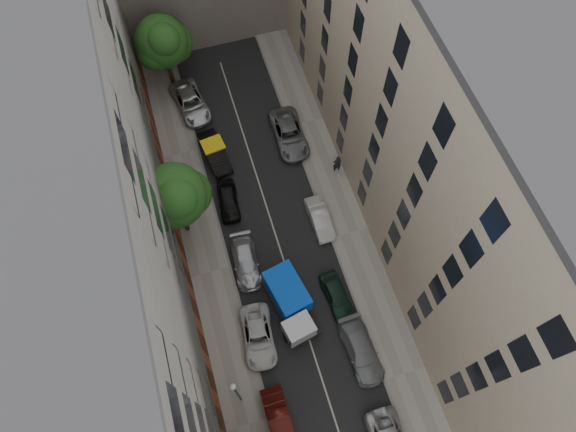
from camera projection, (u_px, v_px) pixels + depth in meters
name	position (u px, v px, depth m)	size (l,w,h in m)	color
ground	(281.00, 253.00, 39.02)	(120.00, 120.00, 0.00)	#4C4C49
road_surface	(281.00, 253.00, 39.02)	(8.00, 44.00, 0.02)	black
sidewalk_left	(211.00, 272.00, 38.25)	(3.00, 44.00, 0.15)	gray
sidewalk_right	(349.00, 233.00, 39.66)	(3.00, 44.00, 0.15)	gray
building_left	(91.00, 238.00, 28.64)	(8.00, 44.00, 20.00)	#4F4D4A
building_right	(451.00, 143.00, 31.47)	(8.00, 44.00, 20.00)	tan
tarp_truck	(290.00, 302.00, 35.90)	(3.11, 5.69, 2.47)	black
car_left_1	(279.00, 420.00, 33.12)	(1.47, 4.21, 1.39)	#4B110F
car_left_2	(258.00, 337.00, 35.55)	(2.16, 4.68, 1.30)	silver
car_left_3	(246.00, 262.00, 37.99)	(1.84, 4.53, 1.31)	#AEAFB3
car_left_4	(228.00, 201.00, 40.28)	(1.54, 3.82, 1.30)	black
car_left_5	(215.00, 153.00, 42.17)	(1.55, 4.46, 1.47)	black
car_left_6	(191.00, 103.00, 44.46)	(2.41, 5.22, 1.45)	silver
car_right_1	(361.00, 351.00, 35.06)	(1.98, 4.87, 1.41)	slate
car_right_2	(337.00, 296.00, 36.85)	(1.55, 3.85, 1.31)	#152F23
car_right_3	(320.00, 219.00, 39.59)	(1.35, 3.88, 1.28)	silver
car_right_4	(289.00, 134.00, 42.97)	(2.48, 5.39, 1.50)	slate
tree_mid	(176.00, 198.00, 35.07)	(4.93, 4.59, 7.80)	#382619
tree_far	(163.00, 44.00, 41.88)	(4.76, 4.39, 7.22)	#382619
lamp_post	(236.00, 392.00, 30.94)	(0.36, 0.36, 5.83)	#165020
pedestrian	(337.00, 163.00, 41.25)	(0.70, 0.46, 1.93)	black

